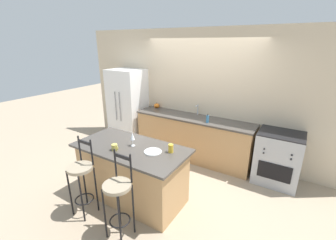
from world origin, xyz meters
name	(u,v)px	position (x,y,z in m)	size (l,w,h in m)	color
ground_plane	(185,164)	(0.00, 0.00, 0.00)	(18.00, 18.00, 0.00)	tan
wall_back	(200,95)	(0.00, 0.65, 1.35)	(6.00, 0.07, 2.70)	beige
back_counter	(193,137)	(0.00, 0.35, 0.47)	(2.54, 0.63, 0.94)	tan
sink_faucet	(198,108)	(0.00, 0.54, 1.07)	(0.02, 0.13, 0.22)	#ADAFB5
kitchen_island	(132,172)	(-0.23, -1.39, 0.46)	(1.77, 0.89, 0.91)	tan
refrigerator	(128,107)	(-1.75, 0.29, 0.91)	(0.81, 0.70, 1.82)	white
oven_range	(278,158)	(1.69, 0.32, 0.48)	(0.73, 0.64, 0.95)	#ADAFB5
bar_stool_near	(82,176)	(-0.59, -2.03, 0.63)	(0.35, 0.35, 1.17)	black
bar_stool_far	(118,194)	(0.14, -2.07, 0.63)	(0.35, 0.35, 1.17)	black
dinner_plate	(153,151)	(0.17, -1.35, 0.92)	(0.26, 0.26, 0.02)	white
wine_glass	(132,136)	(-0.22, -1.34, 1.06)	(0.07, 0.07, 0.22)	white
coffee_mug	(115,147)	(-0.35, -1.59, 0.95)	(0.12, 0.09, 0.09)	#C1B251
tumbler_cup	(171,148)	(0.39, -1.22, 0.97)	(0.07, 0.07, 0.12)	gold
pumpkin_decoration	(157,106)	(-1.05, 0.51, 0.99)	(0.14, 0.14, 0.13)	orange
soap_bottle	(208,119)	(0.38, 0.18, 1.01)	(0.06, 0.06, 0.18)	teal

